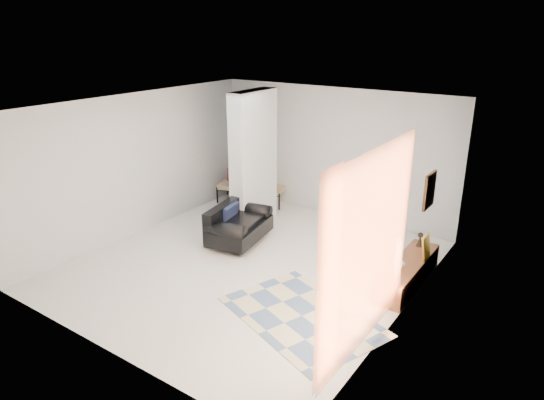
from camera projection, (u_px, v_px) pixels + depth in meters
The scene contains 17 objects.
floor at pixel (251, 264), 8.60m from camera, with size 6.00×6.00×0.00m, color white.
ceiling at pixel (248, 105), 7.65m from camera, with size 6.00×6.00×0.00m, color white.
wall_back at pixel (333, 153), 10.45m from camera, with size 6.00×6.00×0.00m, color silver.
wall_front at pixel (99, 255), 5.79m from camera, with size 6.00×6.00×0.00m, color silver.
wall_left at pixel (139, 164), 9.59m from camera, with size 6.00×6.00×0.00m, color silver.
wall_right at pixel (409, 225), 6.66m from camera, with size 6.00×6.00×0.00m, color silver.
partition_column at pixel (254, 159), 9.95m from camera, with size 0.35×1.20×2.80m, color silver.
hallway_door at pixel (254, 156), 11.67m from camera, with size 0.85×0.06×2.04m, color silver.
curtain at pixel (370, 251), 5.79m from camera, with size 2.55×2.55×0.00m, color #FF7743.
wall_art at pixel (430, 190), 7.29m from camera, with size 0.04×0.45×0.55m, color #3E2310.
media_console at pixel (408, 272), 7.89m from camera, with size 0.45×1.85×0.80m.
loveseat at pixel (237, 224), 9.37m from camera, with size 1.05×1.53×0.76m.
daybed at pixel (251, 185), 11.52m from camera, with size 1.69×1.08×0.77m.
area_rug at pixel (302, 316), 7.05m from camera, with size 2.28×1.52×0.01m, color beige.
cylinder_lamp at pixel (398, 257), 7.36m from camera, with size 0.10×0.10×0.55m, color white.
bronze_figurine at pixel (420, 239), 8.33m from camera, with size 0.12×0.12×0.25m, color black, non-canonical shape.
vase at pixel (400, 262), 7.60m from camera, with size 0.17×0.17×0.18m, color silver.
Camera 1 is at (4.67, -6.14, 3.99)m, focal length 32.00 mm.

